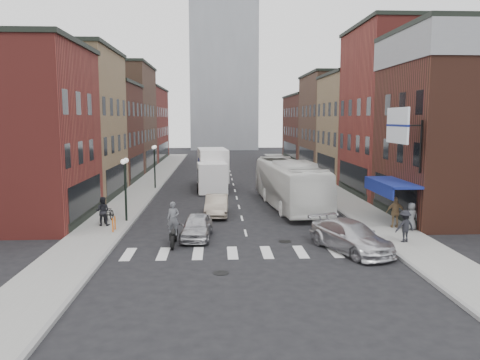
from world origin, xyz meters
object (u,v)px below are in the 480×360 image
(box_truck, at_px, (212,170))
(sedan_left_far, at_px, (217,205))
(streetlamp_near, at_px, (125,177))
(parked_bicycle, at_px, (109,214))
(streetlamp_far, at_px, (154,158))
(ped_right_b, at_px, (395,212))
(curb_car, at_px, (351,236))
(sedan_left_near, at_px, (197,226))
(ped_left_solo, at_px, (103,211))
(motorcycle_rider, at_px, (173,225))
(ped_right_a, at_px, (405,226))
(transit_bus, at_px, (290,184))
(billboard_sign, at_px, (399,127))
(ped_right_c, at_px, (411,216))
(bike_rack, at_px, (114,224))

(box_truck, bearing_deg, sedan_left_far, -93.44)
(streetlamp_near, distance_m, parked_bicycle, 2.51)
(streetlamp_far, relative_size, ped_right_b, 2.22)
(sedan_left_far, relative_size, curb_car, 0.83)
(sedan_left_near, relative_size, sedan_left_far, 0.92)
(streetlamp_far, height_order, ped_left_solo, streetlamp_far)
(motorcycle_rider, height_order, ped_right_b, motorcycle_rider)
(ped_right_a, bearing_deg, transit_bus, -85.58)
(billboard_sign, distance_m, streetlamp_far, 23.92)
(ped_right_a, height_order, ped_right_b, ped_right_b)
(motorcycle_rider, bearing_deg, ped_right_a, 1.55)
(streetlamp_near, relative_size, ped_right_b, 2.22)
(streetlamp_near, relative_size, motorcycle_rider, 1.76)
(ped_left_solo, bearing_deg, sedan_left_far, -149.88)
(streetlamp_near, height_order, ped_left_solo, streetlamp_near)
(sedan_left_far, relative_size, ped_right_c, 2.65)
(streetlamp_near, relative_size, bike_rack, 5.14)
(billboard_sign, bearing_deg, transit_bus, 120.00)
(motorcycle_rider, bearing_deg, streetlamp_near, 125.68)
(streetlamp_near, relative_size, curb_car, 0.79)
(motorcycle_rider, xyz_separation_m, ped_right_b, (12.84, 2.82, -0.02))
(billboard_sign, bearing_deg, motorcycle_rider, -170.82)
(bike_rack, xyz_separation_m, motorcycle_rider, (3.68, -2.82, 0.54))
(streetlamp_near, xyz_separation_m, streetlamp_far, (0.00, 14.00, 0.00))
(sedan_left_near, xyz_separation_m, ped_left_solo, (-5.79, 2.80, 0.36))
(sedan_left_near, height_order, ped_right_c, ped_right_c)
(box_truck, relative_size, sedan_left_near, 2.21)
(bike_rack, distance_m, box_truck, 17.76)
(ped_right_b, bearing_deg, ped_left_solo, 0.53)
(billboard_sign, bearing_deg, curb_car, -135.83)
(motorcycle_rider, height_order, sedan_left_far, motorcycle_rider)
(sedan_left_near, bearing_deg, transit_bus, 57.52)
(billboard_sign, bearing_deg, ped_left_solo, 172.62)
(ped_right_b, bearing_deg, sedan_left_near, 11.90)
(bike_rack, bearing_deg, streetlamp_near, 85.76)
(motorcycle_rider, xyz_separation_m, ped_right_c, (13.52, 2.15, -0.13))
(streetlamp_far, bearing_deg, ped_right_a, -51.97)
(sedan_left_far, height_order, curb_car, curb_car)
(sedan_left_far, bearing_deg, ped_right_c, -23.36)
(transit_bus, distance_m, sedan_left_near, 11.11)
(streetlamp_near, height_order, sedan_left_far, streetlamp_near)
(billboard_sign, height_order, ped_right_b, billboard_sign)
(sedan_left_far, distance_m, parked_bicycle, 7.13)
(transit_bus, height_order, ped_right_c, transit_bus)
(box_truck, bearing_deg, ped_right_b, -62.14)
(billboard_sign, xyz_separation_m, parked_bicycle, (-17.00, 3.19, -5.49))
(streetlamp_far, relative_size, motorcycle_rider, 1.76)
(bike_rack, xyz_separation_m, sedan_left_far, (5.93, 4.70, 0.16))
(bike_rack, bearing_deg, ped_left_solo, 124.12)
(billboard_sign, relative_size, motorcycle_rider, 1.59)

